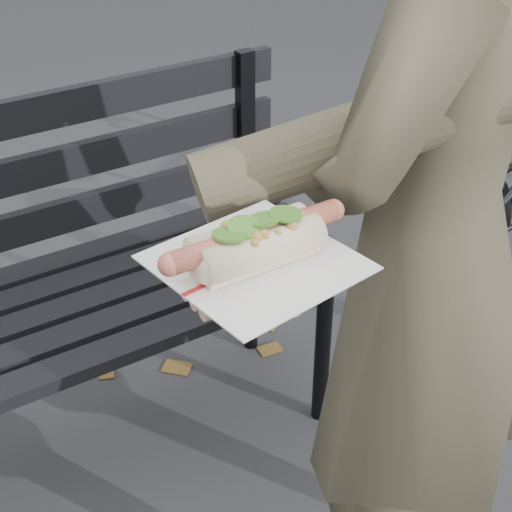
{
  "coord_description": "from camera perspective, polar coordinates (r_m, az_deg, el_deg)",
  "views": [
    {
      "loc": [
        -0.35,
        -0.6,
        1.48
      ],
      "look_at": [
        0.02,
        -0.02,
        1.03
      ],
      "focal_mm": 55.0,
      "sensor_mm": 36.0,
      "label": 1
    }
  ],
  "objects": [
    {
      "name": "person",
      "position": [
        1.24,
        12.44,
        0.17
      ],
      "size": [
        0.71,
        0.6,
        1.65
      ],
      "primitive_type": "imported",
      "rotation": [
        0.0,
        0.0,
        3.55
      ],
      "color": "#4D4533",
      "rests_on": "ground"
    },
    {
      "name": "held_hotdog",
      "position": [
        0.96,
        7.31,
        7.14
      ],
      "size": [
        0.63,
        0.33,
        0.2
      ],
      "color": "#4D4533"
    }
  ]
}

